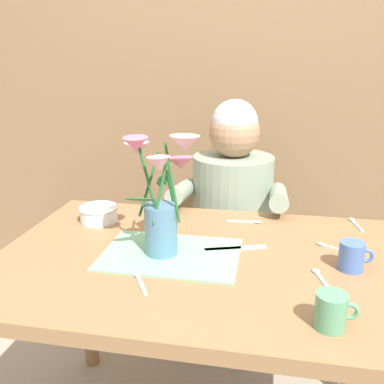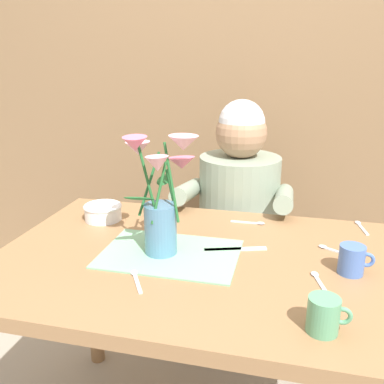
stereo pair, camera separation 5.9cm
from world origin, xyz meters
TOP-DOWN VIEW (x-y plane):
  - wood_panel_backdrop at (0.00, 1.05)m, footprint 4.00×0.10m
  - dining_table at (0.00, 0.00)m, footprint 1.20×0.80m
  - seated_person at (0.03, 0.62)m, footprint 0.45×0.47m
  - striped_placemat at (-0.09, -0.01)m, footprint 0.40×0.28m
  - flower_vase at (-0.11, 0.00)m, footprint 0.24×0.25m
  - ceramic_bowl at (-0.40, 0.21)m, footprint 0.14×0.14m
  - dinner_knife at (0.10, 0.07)m, footprint 0.19×0.08m
  - tea_cup at (0.42, 0.00)m, footprint 0.09×0.07m
  - ceramic_mug at (0.33, -0.28)m, footprint 0.09×0.07m
  - spoon_0 at (0.38, 0.13)m, footprint 0.11×0.07m
  - spoon_1 at (-0.13, -0.16)m, footprint 0.07×0.11m
  - spoon_2 at (0.49, 0.35)m, footprint 0.04×0.12m
  - spoon_3 at (0.13, 0.29)m, footprint 0.12×0.02m
  - spoon_4 at (0.33, -0.06)m, footprint 0.05×0.12m

SIDE VIEW (x-z plane):
  - seated_person at x=0.03m, z-range 0.00..1.13m
  - dining_table at x=0.00m, z-range 0.27..1.01m
  - striped_placemat at x=-0.09m, z-range 0.74..0.74m
  - dinner_knife at x=0.10m, z-range 0.74..0.74m
  - spoon_0 at x=0.38m, z-range 0.74..0.75m
  - spoon_1 at x=-0.13m, z-range 0.74..0.75m
  - spoon_2 at x=0.49m, z-range 0.74..0.75m
  - spoon_3 at x=0.13m, z-range 0.74..0.75m
  - spoon_4 at x=0.33m, z-range 0.74..0.75m
  - ceramic_bowl at x=-0.40m, z-range 0.74..0.80m
  - tea_cup at x=0.42m, z-range 0.74..0.82m
  - ceramic_mug at x=0.33m, z-range 0.74..0.82m
  - flower_vase at x=-0.11m, z-range 0.74..1.10m
  - wood_panel_backdrop at x=0.00m, z-range 0.00..2.50m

